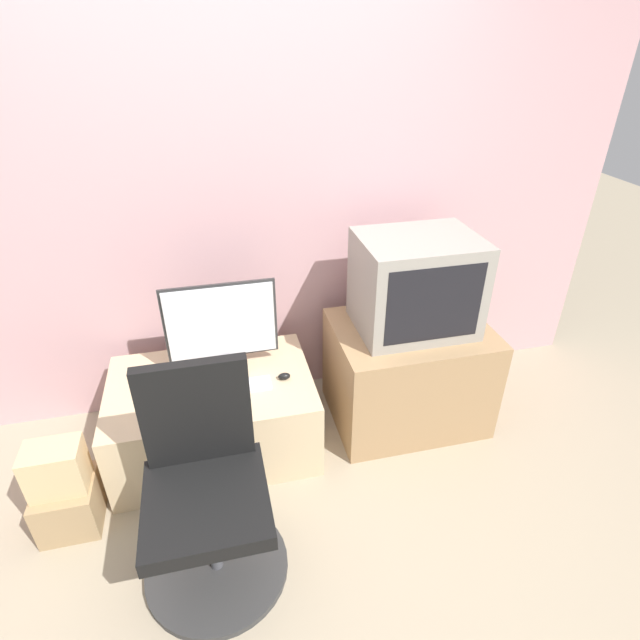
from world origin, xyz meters
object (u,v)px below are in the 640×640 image
object	(u,v)px
main_monitor	(222,328)
office_chair	(207,499)
mouse	(284,376)
cardboard_box_lower	(70,504)
keyboard	(233,388)
crt_tv	(416,284)

from	to	relation	value
main_monitor	office_chair	distance (m)	0.87
mouse	cardboard_box_lower	world-z (taller)	mouse
keyboard	mouse	xyz separation A→B (m)	(0.26, 0.02, 0.01)
main_monitor	cardboard_box_lower	world-z (taller)	main_monitor
crt_tv	mouse	bearing A→B (deg)	-172.61
mouse	office_chair	distance (m)	0.76
crt_tv	office_chair	xyz separation A→B (m)	(-1.14, -0.71, -0.48)
main_monitor	crt_tv	xyz separation A→B (m)	(1.00, -0.09, 0.18)
mouse	crt_tv	xyz separation A→B (m)	(0.72, 0.09, 0.40)
mouse	office_chair	size ratio (longest dim) A/B	0.07
keyboard	crt_tv	distance (m)	1.07
main_monitor	mouse	distance (m)	0.40
crt_tv	main_monitor	bearing A→B (deg)	174.97
mouse	main_monitor	bearing A→B (deg)	147.21
mouse	crt_tv	distance (m)	0.83
main_monitor	cardboard_box_lower	bearing A→B (deg)	-149.18
mouse	office_chair	xyz separation A→B (m)	(-0.42, -0.62, -0.08)
crt_tv	cardboard_box_lower	world-z (taller)	crt_tv
keyboard	mouse	world-z (taller)	mouse
office_chair	cardboard_box_lower	bearing A→B (deg)	151.82
main_monitor	crt_tv	distance (m)	1.02
cardboard_box_lower	mouse	bearing A→B (deg)	14.89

